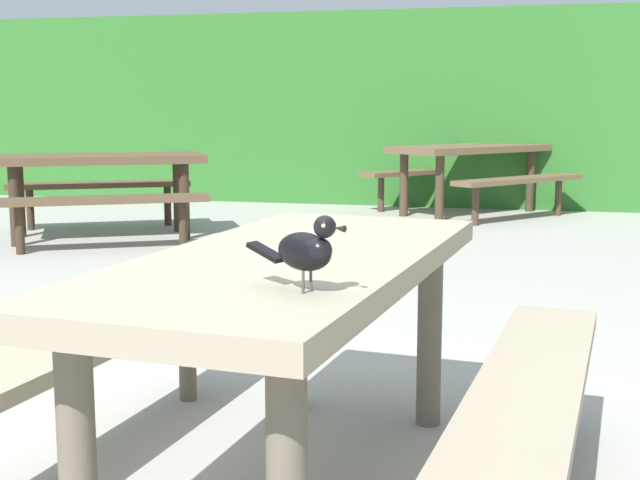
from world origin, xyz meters
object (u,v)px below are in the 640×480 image
Objects in this scene: picnic_table_foreground at (291,314)px; bird_grackle at (308,249)px; picnic_table_mid_right at (100,176)px; picnic_table_mid_left at (469,162)px.

picnic_table_foreground is 6.92× the size of bird_grackle.
bird_grackle is at bearing -70.02° from picnic_table_foreground.
bird_grackle is 5.98m from picnic_table_mid_right.
bird_grackle is 0.11× the size of picnic_table_mid_left.
picnic_table_foreground is 7.09m from picnic_table_mid_left.
bird_grackle is 7.61m from picnic_table_mid_left.
bird_grackle reaches higher than picnic_table_foreground.
picnic_table_foreground is 0.81× the size of picnic_table_mid_right.
picnic_table_foreground is at bearing 109.98° from bird_grackle.
bird_grackle is at bearing -57.50° from picnic_table_mid_right.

